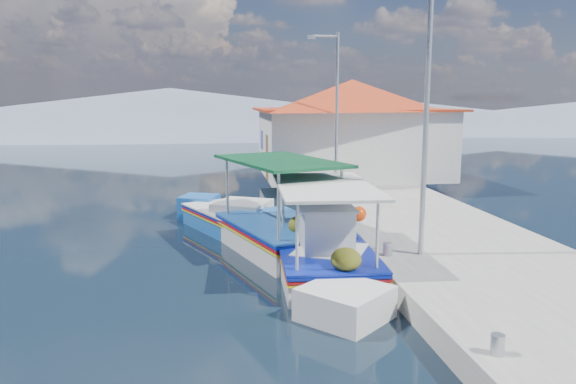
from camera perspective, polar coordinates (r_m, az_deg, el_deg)
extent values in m
plane|color=black|center=(10.63, -6.74, -12.92)|extent=(160.00, 160.00, 0.00)
cube|color=#A5A19A|center=(17.34, 12.77, -3.27)|extent=(5.00, 44.00, 0.50)
cylinder|color=#A5A8AD|center=(8.57, 20.86, -14.54)|extent=(0.20, 0.20, 0.30)
cylinder|color=#A5A8AD|center=(12.90, 10.24, -5.84)|extent=(0.20, 0.20, 0.30)
cylinder|color=#A5A8AD|center=(18.55, 4.56, -0.95)|extent=(0.20, 0.20, 0.30)
cylinder|color=#A5A8AD|center=(24.37, 1.58, 1.64)|extent=(0.20, 0.20, 0.30)
cube|color=silver|center=(12.91, 3.74, -7.77)|extent=(2.20, 4.07, 0.87)
cube|color=silver|center=(15.36, 1.36, -4.48)|extent=(2.05, 2.05, 0.96)
cube|color=silver|center=(10.59, 7.15, -11.82)|extent=(2.00, 2.00, 0.83)
cube|color=navy|center=(12.80, 3.76, -6.04)|extent=(2.26, 4.19, 0.06)
cube|color=#A40E15|center=(12.82, 3.75, -6.36)|extent=(2.26, 4.19, 0.05)
cube|color=yellow|center=(12.83, 3.75, -6.64)|extent=(2.26, 4.19, 0.04)
cube|color=navy|center=(12.78, 3.76, -5.77)|extent=(2.28, 4.15, 0.05)
cube|color=brown|center=(12.79, 3.76, -5.89)|extent=(2.03, 3.98, 0.05)
cube|color=silver|center=(12.40, 4.09, -3.97)|extent=(1.16, 1.24, 1.01)
cube|color=silver|center=(12.29, 4.12, -1.60)|extent=(1.27, 1.34, 0.06)
cylinder|color=beige|center=(14.05, -1.06, -1.36)|extent=(0.06, 0.06, 1.47)
cylinder|color=beige|center=(14.40, 5.30, -1.13)|extent=(0.06, 0.06, 1.47)
cylinder|color=beige|center=(10.84, 1.79, -4.71)|extent=(0.06, 0.06, 1.47)
cylinder|color=beige|center=(11.28, 9.86, -4.27)|extent=(0.06, 0.06, 1.47)
cube|color=silver|center=(12.47, 3.83, 0.62)|extent=(2.30, 4.07, 0.06)
ellipsoid|color=#494A13|center=(13.86, 1.01, -3.52)|extent=(0.70, 0.77, 0.52)
ellipsoid|color=#494A13|center=(14.44, 3.15, -3.16)|extent=(0.59, 0.65, 0.44)
ellipsoid|color=#494A13|center=(11.24, 6.74, -6.90)|extent=(0.62, 0.69, 0.47)
sphere|color=red|center=(13.38, 7.04, -2.20)|extent=(0.37, 0.37, 0.37)
cube|color=silver|center=(14.81, -0.81, -5.32)|extent=(3.31, 4.44, 1.01)
cube|color=silver|center=(17.32, 1.06, -2.67)|extent=(2.05, 2.05, 1.12)
cube|color=silver|center=(12.41, -3.37, -8.34)|extent=(1.99, 1.99, 0.96)
cube|color=navy|center=(14.70, -0.82, -3.55)|extent=(3.41, 4.58, 0.06)
cube|color=#A40E15|center=(14.72, -0.82, -3.87)|extent=(3.41, 4.58, 0.05)
cube|color=yellow|center=(14.74, -0.82, -4.16)|extent=(3.41, 4.58, 0.04)
cube|color=#1C5AAA|center=(14.68, -0.82, -3.27)|extent=(3.42, 4.55, 0.05)
cube|color=brown|center=(14.69, -0.82, -3.39)|extent=(3.13, 4.31, 0.05)
cylinder|color=beige|center=(16.31, -2.51, 0.97)|extent=(0.07, 0.07, 1.70)
cylinder|color=beige|center=(15.99, 3.43, 0.78)|extent=(0.07, 0.07, 1.70)
cylinder|color=beige|center=(13.15, -6.00, -1.20)|extent=(0.07, 0.07, 1.70)
cylinder|color=beige|center=(12.75, 1.33, -1.49)|extent=(0.07, 0.07, 1.70)
cube|color=#0C4022|center=(14.40, -0.84, 3.23)|extent=(3.41, 4.48, 0.07)
cube|color=#1C5AAA|center=(17.42, -6.49, -3.21)|extent=(2.73, 3.42, 0.84)
cube|color=#1C5AAA|center=(19.23, -4.07, -1.63)|extent=(1.47, 1.47, 0.93)
cube|color=#1C5AAA|center=(15.70, -9.38, -4.72)|extent=(1.43, 1.43, 0.80)
cube|color=navy|center=(17.34, -6.52, -1.96)|extent=(2.81, 3.52, 0.05)
cube|color=#A40E15|center=(17.36, -6.51, -2.19)|extent=(2.81, 3.52, 0.04)
cube|color=yellow|center=(17.37, -6.51, -2.39)|extent=(2.81, 3.52, 0.04)
cube|color=silver|center=(17.33, -6.52, -1.76)|extent=(2.81, 3.50, 0.04)
cube|color=brown|center=(17.33, -6.52, -1.84)|extent=(2.58, 3.31, 0.04)
cube|color=white|center=(25.68, 6.54, 5.02)|extent=(8.00, 6.00, 3.00)
cube|color=#B53819|center=(25.60, 6.61, 8.48)|extent=(8.64, 6.48, 0.10)
pyramid|color=#B53819|center=(25.60, 6.64, 9.93)|extent=(10.49, 10.49, 1.40)
cube|color=brown|center=(24.06, -2.13, 3.57)|extent=(0.06, 1.00, 2.00)
cube|color=navy|center=(26.49, -2.67, 5.43)|extent=(0.06, 1.20, 0.90)
cylinder|color=#A5A8AD|center=(12.73, 14.08, 6.83)|extent=(0.12, 0.12, 6.00)
cylinder|color=#A5A8AD|center=(21.34, 5.07, 8.14)|extent=(0.12, 0.12, 6.00)
cylinder|color=#A5A8AD|center=(21.35, 3.83, 15.81)|extent=(1.00, 0.08, 0.08)
cube|color=#A5A8AD|center=(21.25, 2.45, 15.72)|extent=(0.30, 0.14, 0.14)
cone|color=slate|center=(66.01, -12.09, 8.10)|extent=(96.00, 96.00, 5.50)
cone|color=slate|center=(70.48, 13.27, 7.45)|extent=(76.80, 76.80, 3.80)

